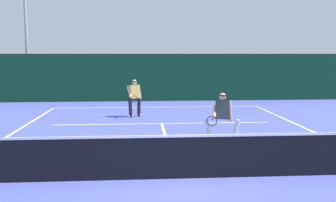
# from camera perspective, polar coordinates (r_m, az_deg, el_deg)

# --- Properties ---
(ground_plane) EXTENTS (80.00, 80.00, 0.00)m
(ground_plane) POSITION_cam_1_polar(r_m,az_deg,el_deg) (8.15, 1.52, -11.88)
(ground_plane) COLOR #4D56BD
(court_line_baseline_far) EXTENTS (10.33, 0.10, 0.01)m
(court_line_baseline_far) POSITION_cam_1_polar(r_m,az_deg,el_deg) (18.84, -1.73, -0.95)
(court_line_baseline_far) COLOR white
(court_line_baseline_far) RESTS_ON ground_plane
(court_line_service) EXTENTS (8.42, 0.10, 0.01)m
(court_line_service) POSITION_cam_1_polar(r_m,az_deg,el_deg) (14.36, -0.98, -3.49)
(court_line_service) COLOR white
(court_line_service) RESTS_ON ground_plane
(court_line_centre) EXTENTS (0.10, 6.40, 0.01)m
(court_line_centre) POSITION_cam_1_polar(r_m,az_deg,el_deg) (11.21, -0.08, -6.54)
(court_line_centre) COLOR white
(court_line_centre) RESTS_ON ground_plane
(tennis_net) EXTENTS (11.32, 0.09, 1.09)m
(tennis_net) POSITION_cam_1_polar(r_m,az_deg,el_deg) (8.00, 1.54, -8.52)
(tennis_net) COLOR #1E4723
(tennis_net) RESTS_ON ground_plane
(player_near) EXTENTS (1.09, 0.89, 1.56)m
(player_near) POSITION_cam_1_polar(r_m,az_deg,el_deg) (10.93, 8.33, -2.43)
(player_near) COLOR silver
(player_near) RESTS_ON ground_plane
(player_far) EXTENTS (0.67, 0.92, 1.60)m
(player_far) POSITION_cam_1_polar(r_m,az_deg,el_deg) (15.89, -5.18, 0.71)
(player_far) COLOR black
(player_far) RESTS_ON ground_plane
(tennis_ball) EXTENTS (0.07, 0.07, 0.07)m
(tennis_ball) POSITION_cam_1_polar(r_m,az_deg,el_deg) (11.79, -15.06, -5.95)
(tennis_ball) COLOR #D1E033
(tennis_ball) RESTS_ON ground_plane
(back_fence_windscreen) EXTENTS (21.73, 0.12, 2.71)m
(back_fence_windscreen) POSITION_cam_1_polar(r_m,az_deg,el_deg) (21.25, -2.03, 3.64)
(back_fence_windscreen) COLOR #103C22
(back_fence_windscreen) RESTS_ON ground_plane
(light_pole) EXTENTS (0.55, 0.44, 6.69)m
(light_pole) POSITION_cam_1_polar(r_m,az_deg,el_deg) (24.04, -21.05, 10.27)
(light_pole) COLOR #9EA39E
(light_pole) RESTS_ON ground_plane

